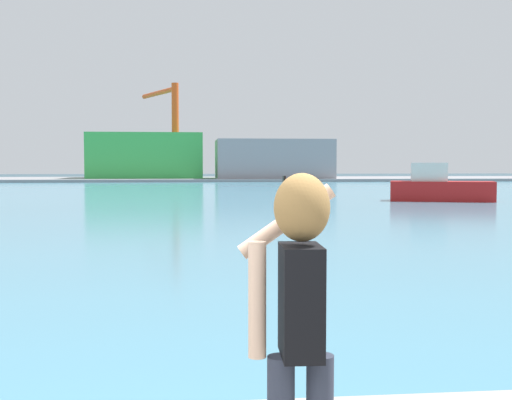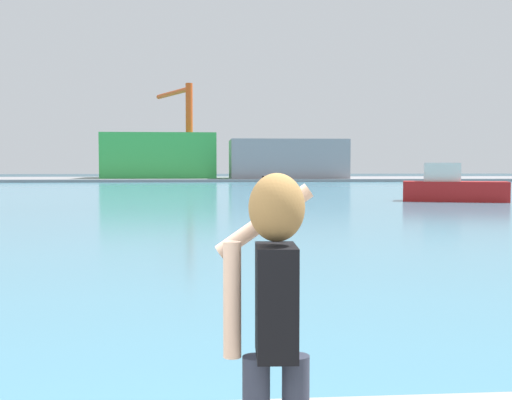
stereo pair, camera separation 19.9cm
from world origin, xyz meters
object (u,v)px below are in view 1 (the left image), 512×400
at_px(boat_moored, 439,187).
at_px(warehouse_right, 273,159).
at_px(person_photographer, 299,307).
at_px(warehouse_left, 147,156).
at_px(port_crane, 170,119).

xyz_separation_m(boat_moored, warehouse_right, (-3.60, 51.99, 2.22)).
distance_m(person_photographer, boat_moored, 39.03).
bearing_deg(warehouse_left, port_crane, -21.66).
bearing_deg(person_photographer, warehouse_left, 6.64).
xyz_separation_m(person_photographer, warehouse_right, (11.57, 87.94, 1.51)).
distance_m(person_photographer, warehouse_right, 88.71).
height_order(boat_moored, port_crane, port_crane).
distance_m(warehouse_left, warehouse_right, 18.55).
xyz_separation_m(warehouse_right, port_crane, (-14.58, 3.09, 5.84)).
bearing_deg(boat_moored, port_crane, 126.94).
bearing_deg(warehouse_right, person_photographer, -97.50).
bearing_deg(boat_moored, person_photographer, -94.21).
bearing_deg(warehouse_right, warehouse_left, 166.13).
relative_size(person_photographer, boat_moored, 0.26).
bearing_deg(warehouse_left, warehouse_right, -13.87).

